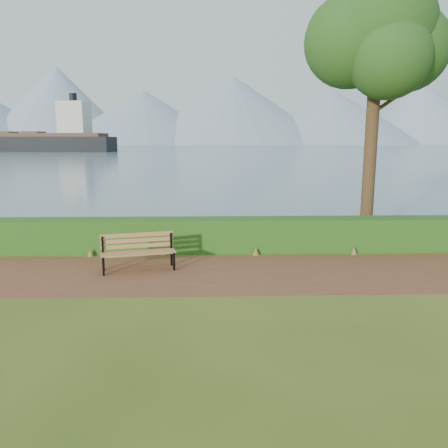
{
  "coord_description": "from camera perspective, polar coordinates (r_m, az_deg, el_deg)",
  "views": [
    {
      "loc": [
        0.3,
        -10.29,
        3.3
      ],
      "look_at": [
        0.64,
        1.2,
        1.1
      ],
      "focal_mm": 35.0,
      "sensor_mm": 36.0,
      "label": 1
    }
  ],
  "objects": [
    {
      "name": "water",
      "position": [
        270.31,
        -1.8,
        10.11
      ],
      "size": [
        700.0,
        510.0,
        0.0
      ],
      "primitive_type": "cube",
      "color": "#495F76",
      "rests_on": "ground"
    },
    {
      "name": "ground",
      "position": [
        10.81,
        -3.23,
        -6.95
      ],
      "size": [
        140.0,
        140.0,
        0.0
      ],
      "primitive_type": "plane",
      "color": "#3D5618",
      "rests_on": "ground"
    },
    {
      "name": "path",
      "position": [
        11.1,
        -3.19,
        -6.46
      ],
      "size": [
        40.0,
        3.4,
        0.01
      ],
      "primitive_type": "cube",
      "color": "brown",
      "rests_on": "ground"
    },
    {
      "name": "mountains",
      "position": [
        417.16,
        -3.1,
        14.15
      ],
      "size": [
        585.0,
        190.0,
        70.0
      ],
      "color": "#7C8DA6",
      "rests_on": "ground"
    },
    {
      "name": "bench",
      "position": [
        11.5,
        -11.16,
        -3.25
      ],
      "size": [
        1.95,
        0.97,
        0.94
      ],
      "rotation": [
        0.0,
        0.0,
        0.23
      ],
      "color": "black",
      "rests_on": "ground"
    },
    {
      "name": "tree",
      "position": [
        15.53,
        19.39,
        22.27
      ],
      "size": [
        4.57,
        3.82,
        8.79
      ],
      "rotation": [
        0.0,
        0.0,
        -0.27
      ],
      "color": "#3D2B19",
      "rests_on": "ground"
    },
    {
      "name": "cargo_ship",
      "position": [
        151.31,
        -25.1,
        9.64
      ],
      "size": [
        63.77,
        17.14,
        19.14
      ],
      "rotation": [
        0.0,
        0.0,
        -0.12
      ],
      "color": "black",
      "rests_on": "ground"
    },
    {
      "name": "hedge",
      "position": [
        13.19,
        -2.96,
        -1.44
      ],
      "size": [
        32.0,
        0.85,
        1.0
      ],
      "primitive_type": "cube",
      "color": "#1D4814",
      "rests_on": "ground"
    }
  ]
}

